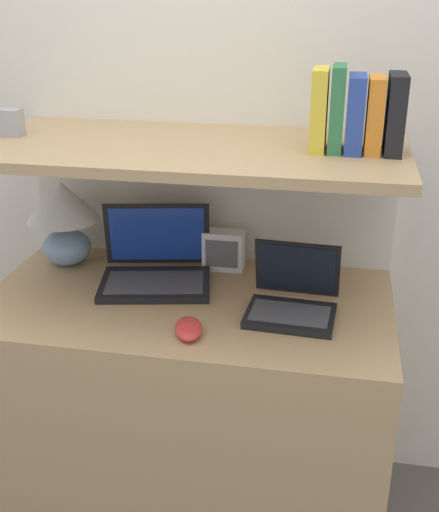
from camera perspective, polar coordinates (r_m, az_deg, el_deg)
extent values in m
cube|color=silver|center=(2.05, -0.62, 11.60)|extent=(6.00, 0.05, 2.40)
cube|color=tan|center=(2.04, -2.74, -13.62)|extent=(1.16, 0.63, 0.78)
cube|color=silver|center=(2.21, -0.79, -4.30)|extent=(1.16, 0.04, 1.18)
cube|color=tan|center=(1.76, -2.69, 9.49)|extent=(1.16, 0.57, 0.03)
ellipsoid|color=#7593B2|center=(2.10, -13.42, 0.79)|extent=(0.15, 0.15, 0.11)
cylinder|color=tan|center=(2.08, -13.61, 2.71)|extent=(0.02, 0.02, 0.04)
cone|color=silver|center=(2.05, -13.81, 4.78)|extent=(0.23, 0.23, 0.12)
cube|color=black|center=(1.91, -5.73, -2.53)|extent=(0.36, 0.28, 0.02)
cube|color=#47474C|center=(1.90, -5.77, -2.33)|extent=(0.31, 0.21, 0.00)
cube|color=black|center=(1.98, -5.55, 1.98)|extent=(0.32, 0.10, 0.20)
cube|color=navy|center=(1.98, -5.57, 1.94)|extent=(0.29, 0.09, 0.18)
cube|color=black|center=(1.73, 6.30, -5.30)|extent=(0.24, 0.19, 0.02)
cube|color=#47474C|center=(1.72, 6.28, -5.07)|extent=(0.21, 0.13, 0.00)
cube|color=black|center=(1.79, 6.93, -1.08)|extent=(0.24, 0.06, 0.17)
cube|color=black|center=(1.79, 6.91, -1.11)|extent=(0.21, 0.05, 0.15)
ellipsoid|color=red|center=(1.65, -2.76, -6.47)|extent=(0.10, 0.13, 0.03)
cube|color=white|center=(2.01, 0.36, 0.54)|extent=(0.13, 0.06, 0.13)
cube|color=#59595B|center=(1.98, 0.18, 0.17)|extent=(0.10, 0.00, 0.09)
cube|color=black|center=(1.69, 15.37, 12.06)|extent=(0.04, 0.14, 0.20)
cube|color=orange|center=(1.69, 13.63, 12.07)|extent=(0.04, 0.12, 0.19)
cube|color=#284293|center=(1.69, 11.97, 12.26)|extent=(0.04, 0.14, 0.19)
cube|color=#2D7042|center=(1.69, 10.43, 12.75)|extent=(0.03, 0.13, 0.21)
cube|color=gold|center=(1.69, 8.86, 12.72)|extent=(0.04, 0.13, 0.20)
cube|color=#99999E|center=(1.93, -18.07, 11.21)|extent=(0.06, 0.05, 0.07)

